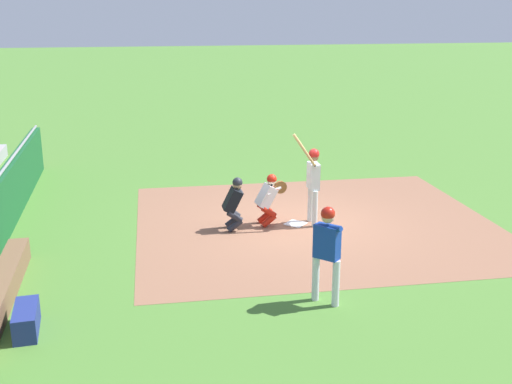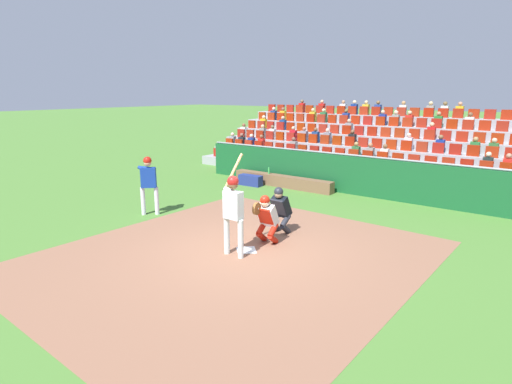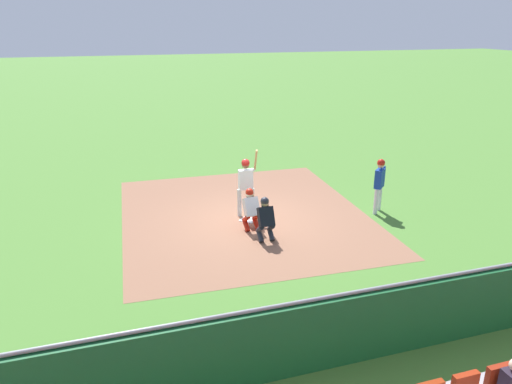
% 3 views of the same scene
% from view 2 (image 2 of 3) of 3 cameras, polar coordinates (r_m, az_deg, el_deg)
% --- Properties ---
extents(ground_plane, '(160.00, 160.00, 0.00)m').
position_cam_2_polar(ground_plane, '(9.87, -1.33, -8.05)').
color(ground_plane, '#4A7C30').
extents(infield_dirt_patch, '(7.83, 8.80, 0.01)m').
position_cam_2_polar(infield_dirt_patch, '(9.51, -3.22, -8.90)').
color(infield_dirt_patch, '#8C5E46').
rests_on(infield_dirt_patch, ground_plane).
extents(home_plate_marker, '(0.62, 0.62, 0.02)m').
position_cam_2_polar(home_plate_marker, '(9.86, -1.33, -7.96)').
color(home_plate_marker, white).
rests_on(home_plate_marker, infield_dirt_patch).
extents(batter_at_plate, '(0.59, 0.71, 2.27)m').
position_cam_2_polar(batter_at_plate, '(9.24, -3.15, -1.95)').
color(batter_at_plate, silver).
rests_on(batter_at_plate, ground_plane).
extents(catcher_crouching, '(0.50, 0.74, 1.26)m').
position_cam_2_polar(catcher_crouching, '(10.07, 1.39, -3.34)').
color(catcher_crouching, red).
rests_on(catcher_crouching, ground_plane).
extents(home_plate_umpire, '(0.47, 0.48, 1.28)m').
position_cam_2_polar(home_plate_umpire, '(10.84, 3.33, -2.18)').
color(home_plate_umpire, '#24262F').
rests_on(home_plate_umpire, ground_plane).
extents(dugout_wall, '(13.89, 0.24, 1.45)m').
position_cam_2_polar(dugout_wall, '(15.32, 14.41, 2.10)').
color(dugout_wall, '#16552A').
rests_on(dugout_wall, ground_plane).
extents(dugout_bench, '(4.33, 0.40, 0.44)m').
position_cam_2_polar(dugout_bench, '(16.34, 3.59, 1.50)').
color(dugout_bench, brown).
rests_on(dugout_bench, ground_plane).
extents(water_bottle_on_bench, '(0.07, 0.07, 0.27)m').
position_cam_2_polar(water_bottle_on_bench, '(16.60, 1.77, 2.95)').
color(water_bottle_on_bench, green).
rests_on(water_bottle_on_bench, dugout_bench).
extents(equipment_duffel_bag, '(0.97, 0.42, 0.42)m').
position_cam_2_polar(equipment_duffel_bag, '(16.52, -0.76, 1.61)').
color(equipment_duffel_bag, navy).
rests_on(equipment_duffel_bag, ground_plane).
extents(on_deck_batter, '(0.51, 0.46, 1.78)m').
position_cam_2_polar(on_deck_batter, '(12.82, -14.49, 1.66)').
color(on_deck_batter, silver).
rests_on(on_deck_batter, ground_plane).
extents(bleacher_stand, '(18.53, 5.78, 3.19)m').
position_cam_2_polar(bleacher_stand, '(19.97, 20.08, 4.97)').
color(bleacher_stand, '#98999F').
rests_on(bleacher_stand, ground_plane).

